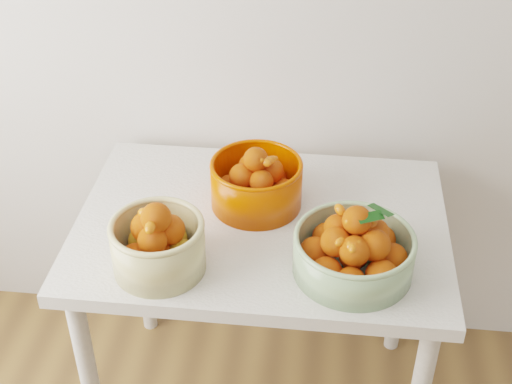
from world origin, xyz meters
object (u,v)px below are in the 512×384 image
Objects in this scene: bowl_orange at (256,182)px; bowl_green at (354,250)px; table at (261,248)px; bowl_cream at (158,244)px.

bowl_green is at bearing -43.44° from bowl_orange.
bowl_orange is (-0.02, 0.08, 0.17)m from table.
bowl_cream is 0.73× the size of bowl_orange.
bowl_cream is (-0.23, -0.22, 0.17)m from table.
table is 0.19m from bowl_orange.
table is 2.70× the size of bowl_green.
bowl_green reaches higher than table.
bowl_green is at bearing 4.79° from bowl_cream.
bowl_cream is 0.48m from bowl_green.
bowl_cream reaches higher than table.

